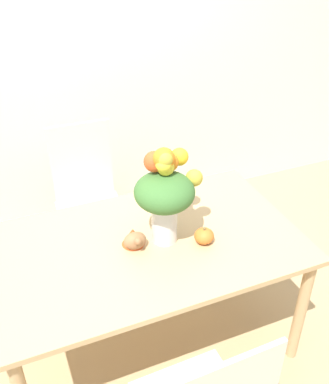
% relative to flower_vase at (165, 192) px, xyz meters
% --- Properties ---
extents(ground_plane, '(12.00, 12.00, 0.00)m').
position_rel_flower_vase_xyz_m(ground_plane, '(-0.10, -0.00, -1.02)').
color(ground_plane, tan).
extents(wall_back, '(8.00, 0.06, 2.70)m').
position_rel_flower_vase_xyz_m(wall_back, '(-0.10, 1.38, 0.33)').
color(wall_back, silver).
rests_on(wall_back, ground_plane).
extents(dining_table, '(1.55, 0.92, 0.74)m').
position_rel_flower_vase_xyz_m(dining_table, '(-0.10, -0.00, -0.36)').
color(dining_table, tan).
rests_on(dining_table, ground_plane).
extents(flower_vase, '(0.35, 0.29, 0.51)m').
position_rel_flower_vase_xyz_m(flower_vase, '(0.00, 0.00, 0.00)').
color(flower_vase, silver).
rests_on(flower_vase, dining_table).
extents(pumpkin, '(0.10, 0.10, 0.09)m').
position_rel_flower_vase_xyz_m(pumpkin, '(0.17, -0.11, -0.24)').
color(pumpkin, orange).
rests_on(pumpkin, dining_table).
extents(turkey_figurine, '(0.11, 0.15, 0.09)m').
position_rel_flower_vase_xyz_m(turkey_figurine, '(-0.17, 0.00, -0.23)').
color(turkey_figurine, '#936642').
rests_on(turkey_figurine, dining_table).
extents(dining_chair_near_window, '(0.43, 0.43, 1.03)m').
position_rel_flower_vase_xyz_m(dining_chair_near_window, '(-0.21, 0.80, -0.50)').
color(dining_chair_near_window, silver).
rests_on(dining_chair_near_window, ground_plane).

